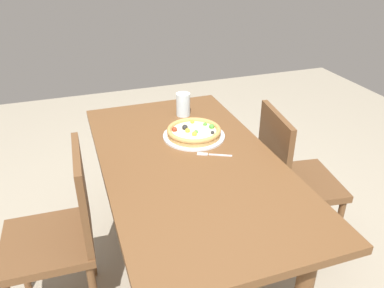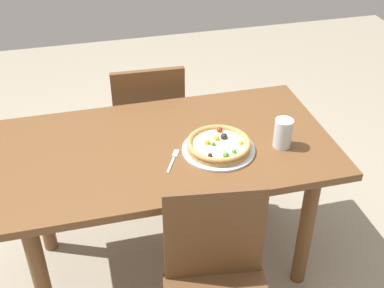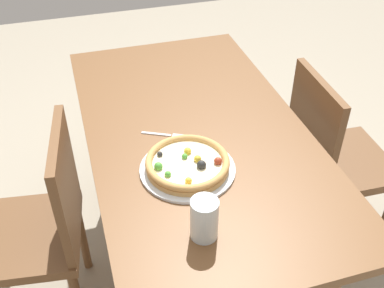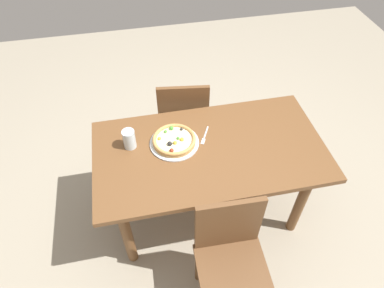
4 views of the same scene
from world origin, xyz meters
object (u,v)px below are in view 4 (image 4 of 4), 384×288
(fork, at_px, (205,137))
(drinking_glass, at_px, (129,139))
(dining_table, at_px, (209,160))
(chair_far, at_px, (231,258))
(chair_near, at_px, (183,117))
(plate, at_px, (174,143))
(pizza, at_px, (174,140))

(fork, relative_size, drinking_glass, 1.18)
(dining_table, xyz_separation_m, chair_far, (0.01, 0.61, -0.16))
(dining_table, bearing_deg, chair_near, -84.05)
(chair_far, xyz_separation_m, fork, (-0.00, -0.72, 0.27))
(chair_near, bearing_deg, dining_table, -76.22)
(dining_table, relative_size, drinking_glass, 11.20)
(chair_near, bearing_deg, fork, -75.96)
(dining_table, distance_m, plate, 0.26)
(dining_table, height_order, fork, fork)
(pizza, bearing_deg, fork, -175.47)
(chair_near, xyz_separation_m, drinking_glass, (0.43, 0.48, 0.33))
(plate, distance_m, fork, 0.20)
(pizza, relative_size, fork, 1.79)
(plate, bearing_deg, dining_table, 156.10)
(chair_near, xyz_separation_m, chair_far, (-0.05, 1.22, 0.00))
(chair_far, distance_m, drinking_glass, 0.94)
(pizza, bearing_deg, plate, -179.53)
(pizza, xyz_separation_m, drinking_glass, (0.28, -0.03, 0.03))
(pizza, relative_size, drinking_glass, 2.12)
(pizza, bearing_deg, chair_far, 105.80)
(dining_table, bearing_deg, drinking_glass, -14.44)
(pizza, bearing_deg, dining_table, 156.15)
(chair_far, distance_m, plate, 0.78)
(fork, xyz_separation_m, drinking_glass, (0.48, -0.02, 0.06))
(fork, distance_m, drinking_glass, 0.49)
(chair_near, distance_m, fork, 0.57)
(plate, height_order, fork, plate)
(chair_near, height_order, drinking_glass, drinking_glass)
(chair_far, relative_size, plate, 2.74)
(chair_near, relative_size, chair_far, 1.00)
(chair_near, bearing_deg, chair_far, -79.81)
(dining_table, relative_size, pizza, 5.29)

